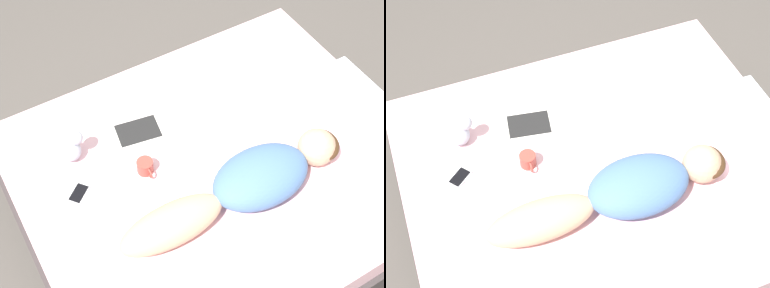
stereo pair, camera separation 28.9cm
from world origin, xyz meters
The scene contains 8 objects.
ground_plane centered at (0.00, 0.00, 0.00)m, with size 12.00×12.00×0.00m, color #4C4742.
bed centered at (0.00, 0.00, 0.25)m, with size 1.83×2.16×0.51m.
person centered at (0.24, 0.01, 0.60)m, with size 0.35×1.28×0.20m.
open_magazine centered at (-0.53, -0.27, 0.51)m, with size 0.56×0.42×0.01m.
coffee_mug centered at (-0.15, -0.38, 0.55)m, with size 0.12×0.09×0.08m.
cell_phone centered at (-0.20, -0.74, 0.51)m, with size 0.14×0.15×0.01m.
plush_toy centered at (-0.44, -0.67, 0.58)m, with size 0.13×0.14×0.18m.
pillow centered at (0.12, 0.83, 0.57)m, with size 0.67×0.36×0.12m.
Camera 2 is at (1.49, -0.72, 2.86)m, focal length 50.00 mm.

